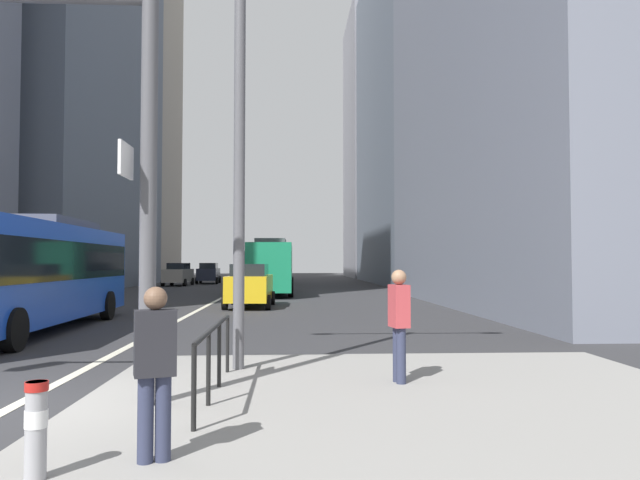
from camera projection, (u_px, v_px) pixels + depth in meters
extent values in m
plane|color=#303033|center=(208.00, 305.00, 27.76)|extent=(160.00, 160.00, 0.00)
cube|color=gray|center=(426.00, 425.00, 7.08)|extent=(9.00, 10.00, 0.15)
cube|color=beige|center=(230.00, 294.00, 37.74)|extent=(0.20, 80.00, 0.01)
cube|color=slate|center=(39.00, 36.00, 46.46)|extent=(13.84, 25.59, 39.75)
cube|color=gray|center=(127.00, 108.00, 71.52)|extent=(10.32, 16.63, 41.48)
cube|color=slate|center=(425.00, 116.00, 57.76)|extent=(10.57, 25.74, 32.70)
cube|color=gray|center=(387.00, 146.00, 80.83)|extent=(10.53, 16.29, 35.87)
cube|color=blue|center=(29.00, 273.00, 16.98)|extent=(2.80, 11.70, 2.75)
cube|color=black|center=(29.00, 261.00, 16.99)|extent=(2.83, 11.47, 1.10)
cube|color=#4C4C51|center=(52.00, 224.00, 18.78)|extent=(1.86, 4.24, 0.30)
cylinder|color=black|center=(14.00, 330.00, 13.31)|extent=(0.33, 1.01, 1.00)
cylinder|color=black|center=(108.00, 305.00, 20.74)|extent=(0.33, 1.01, 1.00)
cylinder|color=black|center=(37.00, 306.00, 20.55)|extent=(0.33, 1.01, 1.00)
cube|color=#198456|center=(272.00, 267.00, 37.41)|extent=(2.57, 11.61, 2.75)
cube|color=black|center=(272.00, 261.00, 37.43)|extent=(2.61, 11.38, 1.10)
cube|color=#4C4C51|center=(271.00, 242.00, 35.73)|extent=(1.77, 4.18, 0.30)
cylinder|color=black|center=(257.00, 284.00, 41.02)|extent=(0.31, 1.00, 1.00)
cylinder|color=black|center=(291.00, 284.00, 41.13)|extent=(0.31, 1.00, 1.00)
cylinder|color=black|center=(249.00, 289.00, 33.61)|extent=(0.31, 1.00, 1.00)
cylinder|color=black|center=(291.00, 289.00, 33.72)|extent=(0.31, 1.00, 1.00)
cube|color=#198456|center=(273.00, 265.00, 55.46)|extent=(2.76, 10.96, 2.75)
cube|color=black|center=(273.00, 262.00, 55.47)|extent=(2.80, 10.74, 1.10)
cube|color=#4C4C51|center=(273.00, 249.00, 53.88)|extent=(1.84, 3.97, 0.30)
cylinder|color=black|center=(262.00, 277.00, 58.80)|extent=(0.32, 1.01, 1.00)
cylinder|color=black|center=(286.00, 277.00, 58.98)|extent=(0.32, 1.01, 1.00)
cylinder|color=black|center=(259.00, 279.00, 51.84)|extent=(0.32, 1.01, 1.00)
cylinder|color=black|center=(287.00, 279.00, 52.02)|extent=(0.32, 1.01, 1.00)
cube|color=#B2A899|center=(178.00, 275.00, 50.60)|extent=(1.98, 4.50, 1.10)
cube|color=black|center=(179.00, 266.00, 50.78)|extent=(1.60, 2.46, 0.52)
cylinder|color=black|center=(185.00, 283.00, 49.08)|extent=(0.25, 0.65, 0.64)
cylinder|color=black|center=(163.00, 283.00, 49.07)|extent=(0.25, 0.65, 0.64)
cylinder|color=black|center=(192.00, 281.00, 52.08)|extent=(0.25, 0.65, 0.64)
cylinder|color=black|center=(172.00, 281.00, 52.08)|extent=(0.25, 0.65, 0.64)
cube|color=gold|center=(250.00, 288.00, 26.49)|extent=(1.91, 4.62, 1.10)
cube|color=black|center=(250.00, 270.00, 26.37)|extent=(1.56, 2.51, 0.52)
cylinder|color=black|center=(234.00, 298.00, 28.00)|extent=(0.24, 0.65, 0.64)
cylinder|color=black|center=(272.00, 298.00, 28.04)|extent=(0.24, 0.65, 0.64)
cylinder|color=black|center=(225.00, 302.00, 24.89)|extent=(0.24, 0.65, 0.64)
cylinder|color=black|center=(268.00, 302.00, 24.93)|extent=(0.24, 0.65, 0.64)
cube|color=silver|center=(281.00, 272.00, 67.76)|extent=(1.96, 4.43, 1.10)
cube|color=black|center=(281.00, 265.00, 67.64)|extent=(1.59, 2.41, 0.52)
cylinder|color=black|center=(274.00, 277.00, 69.21)|extent=(0.25, 0.65, 0.64)
cylinder|color=black|center=(290.00, 277.00, 69.22)|extent=(0.25, 0.65, 0.64)
cylinder|color=black|center=(272.00, 277.00, 66.25)|extent=(0.25, 0.65, 0.64)
cylinder|color=black|center=(289.00, 277.00, 66.26)|extent=(0.25, 0.65, 0.64)
cube|color=#232838|center=(209.00, 274.00, 55.73)|extent=(1.90, 4.44, 1.10)
cube|color=black|center=(209.00, 266.00, 55.91)|extent=(1.56, 2.41, 0.52)
cylinder|color=black|center=(217.00, 281.00, 54.29)|extent=(0.24, 0.65, 0.64)
cylinder|color=black|center=(197.00, 281.00, 54.15)|extent=(0.24, 0.65, 0.64)
cylinder|color=black|center=(220.00, 280.00, 57.26)|extent=(0.24, 0.65, 0.64)
cylinder|color=black|center=(201.00, 280.00, 57.12)|extent=(0.24, 0.65, 0.64)
cylinder|color=#515156|center=(149.00, 178.00, 7.84)|extent=(0.22, 0.22, 6.00)
cube|color=white|center=(126.00, 160.00, 7.66)|extent=(0.04, 0.60, 0.44)
cylinder|color=#56565B|center=(239.00, 143.00, 10.52)|extent=(0.20, 0.20, 8.00)
cylinder|color=#99999E|center=(36.00, 430.00, 5.11)|extent=(0.18, 0.18, 0.84)
cylinder|color=white|center=(36.00, 419.00, 5.11)|extent=(0.19, 0.19, 0.15)
cylinder|color=#B21E19|center=(37.00, 386.00, 5.12)|extent=(0.20, 0.20, 0.08)
cylinder|color=black|center=(194.00, 388.00, 6.57)|extent=(0.06, 0.06, 0.95)
cylinder|color=black|center=(208.00, 369.00, 7.74)|extent=(0.06, 0.06, 0.95)
cylinder|color=black|center=(219.00, 355.00, 8.90)|extent=(0.06, 0.06, 0.95)
cylinder|color=black|center=(227.00, 344.00, 10.07)|extent=(0.06, 0.06, 0.95)
cylinder|color=black|center=(214.00, 328.00, 8.34)|extent=(0.06, 3.51, 0.06)
cylinder|color=#2D334C|center=(163.00, 418.00, 5.59)|extent=(0.15, 0.15, 0.80)
cylinder|color=#2D334C|center=(146.00, 419.00, 5.53)|extent=(0.15, 0.15, 0.80)
cube|color=#232328|center=(155.00, 343.00, 5.59)|extent=(0.43, 0.34, 0.62)
sphere|color=brown|center=(156.00, 298.00, 5.60)|extent=(0.22, 0.22, 0.22)
cylinder|color=#2D334C|center=(398.00, 354.00, 9.28)|extent=(0.15, 0.15, 0.86)
cylinder|color=#2D334C|center=(401.00, 356.00, 9.12)|extent=(0.15, 0.15, 0.86)
cube|color=#B73D42|center=(399.00, 306.00, 9.23)|extent=(0.30, 0.41, 0.66)
sphere|color=#9E7556|center=(399.00, 277.00, 9.24)|extent=(0.24, 0.24, 0.24)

